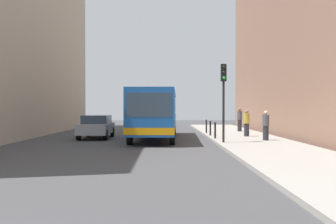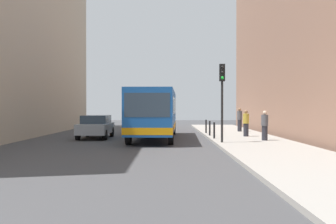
# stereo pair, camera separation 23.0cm
# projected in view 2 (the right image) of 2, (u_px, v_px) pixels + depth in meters

# --- Properties ---
(ground_plane) EXTENTS (80.00, 80.00, 0.00)m
(ground_plane) POSITION_uv_depth(u_px,v_px,m) (156.00, 143.00, 22.10)
(ground_plane) COLOR #424244
(sidewalk) EXTENTS (4.40, 40.00, 0.15)m
(sidewalk) POSITION_uv_depth(u_px,v_px,m) (253.00, 141.00, 22.08)
(sidewalk) COLOR #9E9991
(sidewalk) RESTS_ON ground
(building_right) EXTENTS (7.00, 32.00, 15.56)m
(building_right) POSITION_uv_depth(u_px,v_px,m) (333.00, 20.00, 25.98)
(building_right) COLOR #936B56
(building_right) RESTS_ON ground
(bus) EXTENTS (2.88, 11.10, 3.00)m
(bus) POSITION_uv_depth(u_px,v_px,m) (156.00, 111.00, 24.95)
(bus) COLOR #19519E
(bus) RESTS_ON ground
(car_beside_bus) EXTENTS (1.87, 4.41, 1.48)m
(car_beside_bus) POSITION_uv_depth(u_px,v_px,m) (97.00, 126.00, 25.39)
(car_beside_bus) COLOR #A5A8AD
(car_beside_bus) RESTS_ON ground
(car_behind_bus) EXTENTS (1.89, 4.42, 1.48)m
(car_behind_bus) POSITION_uv_depth(u_px,v_px,m) (154.00, 121.00, 34.29)
(car_behind_bus) COLOR black
(car_behind_bus) RESTS_ON ground
(traffic_light) EXTENTS (0.28, 0.33, 4.10)m
(traffic_light) POSITION_uv_depth(u_px,v_px,m) (223.00, 88.00, 20.60)
(traffic_light) COLOR black
(traffic_light) RESTS_ON sidewalk
(bollard_near) EXTENTS (0.11, 0.11, 0.95)m
(bollard_near) POSITION_uv_depth(u_px,v_px,m) (215.00, 130.00, 23.27)
(bollard_near) COLOR black
(bollard_near) RESTS_ON sidewalk
(bollard_mid) EXTENTS (0.11, 0.11, 0.95)m
(bollard_mid) POSITION_uv_depth(u_px,v_px,m) (211.00, 128.00, 25.76)
(bollard_mid) COLOR black
(bollard_mid) RESTS_ON sidewalk
(bollard_far) EXTENTS (0.11, 0.11, 0.95)m
(bollard_far) POSITION_uv_depth(u_px,v_px,m) (207.00, 126.00, 28.25)
(bollard_far) COLOR black
(bollard_far) RESTS_ON sidewalk
(pedestrian_near_signal) EXTENTS (0.38, 0.38, 1.65)m
(pedestrian_near_signal) POSITION_uv_depth(u_px,v_px,m) (266.00, 126.00, 21.89)
(pedestrian_near_signal) COLOR #26262D
(pedestrian_near_signal) RESTS_ON sidewalk
(pedestrian_mid_sidewalk) EXTENTS (0.38, 0.38, 1.67)m
(pedestrian_mid_sidewalk) POSITION_uv_depth(u_px,v_px,m) (247.00, 123.00, 24.95)
(pedestrian_mid_sidewalk) COLOR #26262D
(pedestrian_mid_sidewalk) RESTS_ON sidewalk
(pedestrian_far_sidewalk) EXTENTS (0.38, 0.38, 1.81)m
(pedestrian_far_sidewalk) POSITION_uv_depth(u_px,v_px,m) (241.00, 120.00, 30.19)
(pedestrian_far_sidewalk) COLOR #26262D
(pedestrian_far_sidewalk) RESTS_ON sidewalk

